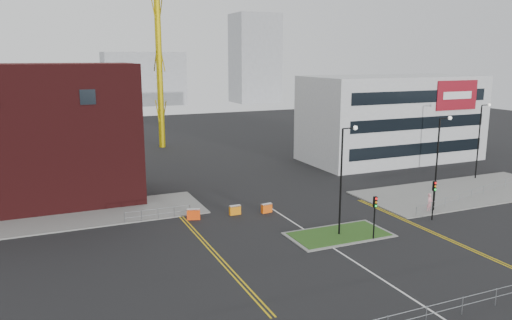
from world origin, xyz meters
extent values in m
plane|color=black|center=(0.00, 0.00, 0.00)|extent=(200.00, 200.00, 0.00)
cube|color=slate|center=(-20.00, 22.00, 0.06)|extent=(28.00, 8.00, 0.12)
cube|color=slate|center=(22.00, 14.00, 0.06)|extent=(24.00, 10.00, 0.12)
cube|color=slate|center=(2.00, 8.00, 0.04)|extent=(8.60, 4.60, 0.08)
cube|color=#274918|center=(2.00, 8.00, 0.06)|extent=(8.00, 4.00, 0.12)
cube|color=#401011|center=(-20.00, 28.00, 7.00)|extent=(18.00, 10.00, 14.00)
cube|color=black|center=(-16.00, 22.98, 11.00)|extent=(1.40, 0.10, 1.40)
cube|color=#B3B5B8|center=(26.00, 32.00, 6.00)|extent=(25.00, 12.00, 12.00)
cube|color=black|center=(26.00, 25.98, 2.50)|extent=(22.00, 0.10, 1.60)
cube|color=black|center=(26.00, 25.98, 6.00)|extent=(22.00, 0.10, 1.60)
cube|color=black|center=(26.00, 25.98, 9.50)|extent=(22.00, 0.10, 1.60)
cube|color=maroon|center=(32.00, 25.92, 9.50)|extent=(7.00, 0.15, 4.00)
cube|color=white|center=(32.00, 25.82, 9.50)|extent=(5.00, 0.05, 1.00)
cylinder|color=#BEA40B|center=(-2.00, 55.00, 18.12)|extent=(1.00, 1.00, 36.24)
cylinder|color=black|center=(2.00, 8.00, 4.50)|extent=(0.16, 0.16, 9.00)
cylinder|color=black|center=(2.60, 8.00, 9.00)|extent=(1.20, 0.10, 0.10)
sphere|color=silver|center=(3.20, 8.00, 9.00)|extent=(0.36, 0.36, 0.36)
cylinder|color=black|center=(14.00, 10.00, 4.50)|extent=(0.16, 0.16, 9.00)
cylinder|color=black|center=(14.60, 10.00, 9.00)|extent=(1.20, 0.10, 0.10)
sphere|color=silver|center=(15.20, 10.00, 9.00)|extent=(0.36, 0.36, 0.36)
cylinder|color=black|center=(28.00, 18.00, 4.50)|extent=(0.16, 0.16, 9.00)
cylinder|color=black|center=(28.60, 18.00, 9.00)|extent=(1.20, 0.10, 0.10)
sphere|color=silver|center=(29.20, 18.00, 9.00)|extent=(0.36, 0.36, 0.36)
cylinder|color=black|center=(4.00, 6.00, 1.50)|extent=(0.12, 0.12, 3.00)
cube|color=black|center=(4.00, 6.00, 3.20)|extent=(0.28, 0.22, 0.90)
sphere|color=red|center=(4.00, 5.87, 3.50)|extent=(0.18, 0.18, 0.18)
sphere|color=orange|center=(4.00, 5.87, 3.20)|extent=(0.18, 0.18, 0.18)
sphere|color=#0CCC33|center=(4.00, 5.87, 2.90)|extent=(0.18, 0.18, 0.18)
cylinder|color=black|center=(12.00, 8.00, 1.50)|extent=(0.12, 0.12, 3.00)
cube|color=black|center=(12.00, 8.00, 3.20)|extent=(0.28, 0.22, 0.90)
sphere|color=red|center=(12.00, 7.87, 3.50)|extent=(0.18, 0.18, 0.18)
sphere|color=orange|center=(12.00, 7.87, 3.20)|extent=(0.18, 0.18, 0.18)
sphere|color=#0CCC33|center=(12.00, 7.87, 2.90)|extent=(0.18, 0.18, 0.18)
cylinder|color=gray|center=(0.00, -6.00, 1.05)|extent=(24.00, 0.04, 0.04)
cylinder|color=gray|center=(0.00, -6.00, 0.55)|extent=(24.00, 0.04, 0.04)
cylinder|color=gray|center=(-11.00, 18.00, 1.05)|extent=(6.00, 0.04, 0.04)
cylinder|color=gray|center=(-11.00, 18.00, 0.55)|extent=(6.00, 0.04, 0.04)
cylinder|color=gray|center=(-14.00, 18.00, 0.55)|extent=(0.05, 0.05, 1.10)
cylinder|color=gray|center=(-8.00, 18.00, 0.55)|extent=(0.05, 0.05, 1.10)
cylinder|color=gray|center=(20.50, 11.50, 1.05)|extent=(19.01, 5.04, 0.04)
cylinder|color=gray|center=(20.50, 11.50, 0.55)|extent=(19.01, 5.04, 0.04)
cylinder|color=gray|center=(11.00, 9.00, 0.55)|extent=(0.05, 0.05, 1.10)
cube|color=silver|center=(0.00, 2.00, 0.01)|extent=(0.15, 30.00, 0.01)
cube|color=gold|center=(-9.00, 10.00, 0.01)|extent=(0.12, 24.00, 0.01)
cube|color=gold|center=(-8.70, 10.00, 0.01)|extent=(0.12, 24.00, 0.01)
cube|color=gold|center=(9.50, 6.00, 0.01)|extent=(0.12, 20.00, 0.01)
cube|color=gold|center=(9.80, 6.00, 0.01)|extent=(0.12, 20.00, 0.01)
cube|color=gray|center=(10.00, 130.00, 8.00)|extent=(24.00, 12.00, 16.00)
cube|color=gray|center=(45.00, 125.00, 14.00)|extent=(14.00, 12.00, 28.00)
cube|color=gray|center=(-8.00, 140.00, 6.00)|extent=(30.00, 12.00, 12.00)
imported|color=pink|center=(13.39, 9.90, 0.93)|extent=(0.77, 0.62, 1.86)
cube|color=#FF480E|center=(-8.00, 16.82, 0.50)|extent=(1.26, 0.76, 1.00)
cube|color=silver|center=(-8.00, 16.82, 0.95)|extent=(1.26, 0.76, 0.12)
cube|color=orange|center=(-4.00, 16.63, 0.45)|extent=(1.09, 0.37, 0.90)
cube|color=silver|center=(-4.00, 16.63, 0.86)|extent=(1.09, 0.37, 0.11)
cube|color=#FF5D0E|center=(-1.00, 16.00, 0.44)|extent=(1.10, 0.51, 0.89)
cube|color=silver|center=(-1.00, 16.00, 0.84)|extent=(1.10, 0.51, 0.11)
camera|label=1|loc=(-20.20, -25.52, 14.67)|focal=35.00mm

